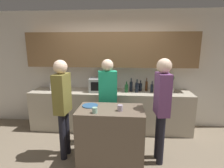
# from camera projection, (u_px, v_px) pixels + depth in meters

# --- Properties ---
(back_wall) EXTENTS (6.40, 0.40, 2.70)m
(back_wall) POSITION_uv_depth(u_px,v_px,m) (111.00, 62.00, 4.06)
(back_wall) COLOR silver
(back_wall) RESTS_ON ground_plane
(back_counter) EXTENTS (3.60, 0.62, 0.91)m
(back_counter) POSITION_uv_depth(u_px,v_px,m) (110.00, 110.00, 4.04)
(back_counter) COLOR #B7AD99
(back_counter) RESTS_ON ground_plane
(kitchen_island) EXTENTS (1.06, 0.61, 0.94)m
(kitchen_island) POSITION_uv_depth(u_px,v_px,m) (111.00, 135.00, 2.89)
(kitchen_island) COLOR brown
(kitchen_island) RESTS_ON ground_plane
(microwave) EXTENTS (0.52, 0.39, 0.30)m
(microwave) POSITION_uv_depth(u_px,v_px,m) (102.00, 85.00, 3.93)
(microwave) COLOR #B7BABC
(microwave) RESTS_ON back_counter
(toaster) EXTENTS (0.26, 0.16, 0.18)m
(toaster) POSITION_uv_depth(u_px,v_px,m) (57.00, 86.00, 4.03)
(toaster) COLOR silver
(toaster) RESTS_ON back_counter
(potted_plant) EXTENTS (0.14, 0.14, 0.39)m
(potted_plant) POSITION_uv_depth(u_px,v_px,m) (171.00, 84.00, 3.80)
(potted_plant) COLOR silver
(potted_plant) RESTS_ON back_counter
(bottle_0) EXTENTS (0.08, 0.08, 0.24)m
(bottle_0) POSITION_uv_depth(u_px,v_px,m) (126.00, 88.00, 3.84)
(bottle_0) COLOR #194723
(bottle_0) RESTS_ON back_counter
(bottle_1) EXTENTS (0.07, 0.07, 0.30)m
(bottle_1) POSITION_uv_depth(u_px,v_px,m) (131.00, 86.00, 3.93)
(bottle_1) COLOR black
(bottle_1) RESTS_ON back_counter
(bottle_2) EXTENTS (0.08, 0.08, 0.29)m
(bottle_2) POSITION_uv_depth(u_px,v_px,m) (137.00, 87.00, 3.83)
(bottle_2) COLOR black
(bottle_2) RESTS_ON back_counter
(bottle_3) EXTENTS (0.07, 0.07, 0.25)m
(bottle_3) POSITION_uv_depth(u_px,v_px,m) (140.00, 87.00, 3.95)
(bottle_3) COLOR black
(bottle_3) RESTS_ON back_counter
(bottle_4) EXTENTS (0.06, 0.06, 0.30)m
(bottle_4) POSITION_uv_depth(u_px,v_px,m) (146.00, 86.00, 3.96)
(bottle_4) COLOR #472814
(bottle_4) RESTS_ON back_counter
(bottle_5) EXTENTS (0.06, 0.06, 0.25)m
(bottle_5) POSITION_uv_depth(u_px,v_px,m) (152.00, 88.00, 3.84)
(bottle_5) COLOR black
(bottle_5) RESTS_ON back_counter
(bottle_6) EXTENTS (0.08, 0.08, 0.32)m
(bottle_6) POSITION_uv_depth(u_px,v_px,m) (157.00, 88.00, 3.77)
(bottle_6) COLOR silver
(bottle_6) RESTS_ON back_counter
(plate_on_island) EXTENTS (0.26, 0.26, 0.01)m
(plate_on_island) POSITION_uv_depth(u_px,v_px,m) (90.00, 106.00, 2.91)
(plate_on_island) COLOR #2D5684
(plate_on_island) RESTS_ON kitchen_island
(cup_0) EXTENTS (0.08, 0.08, 0.09)m
(cup_0) POSITION_uv_depth(u_px,v_px,m) (120.00, 108.00, 2.70)
(cup_0) COLOR #A798AE
(cup_0) RESTS_ON kitchen_island
(cup_1) EXTENTS (0.08, 0.08, 0.09)m
(cup_1) POSITION_uv_depth(u_px,v_px,m) (95.00, 110.00, 2.61)
(cup_1) COLOR #89BAA5
(cup_1) RESTS_ON kitchen_island
(person_left) EXTENTS (0.22, 0.35, 1.70)m
(person_left) POSITION_uv_depth(u_px,v_px,m) (63.00, 101.00, 2.90)
(person_left) COLOR black
(person_left) RESTS_ON ground_plane
(person_center) EXTENTS (0.23, 0.36, 1.74)m
(person_center) POSITION_uv_depth(u_px,v_px,m) (162.00, 102.00, 2.77)
(person_center) COLOR black
(person_center) RESTS_ON ground_plane
(person_right) EXTENTS (0.37, 0.25, 1.68)m
(person_right) POSITION_uv_depth(u_px,v_px,m) (108.00, 95.00, 3.33)
(person_right) COLOR black
(person_right) RESTS_ON ground_plane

